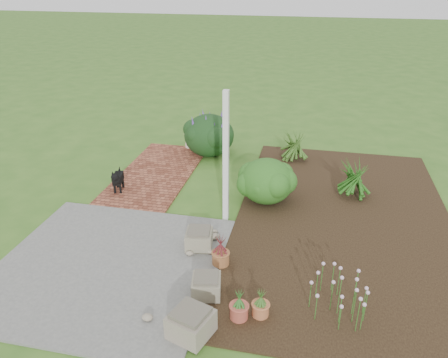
% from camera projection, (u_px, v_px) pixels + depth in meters
% --- Properties ---
extents(ground, '(80.00, 80.00, 0.00)m').
position_uv_depth(ground, '(209.00, 220.00, 8.31)').
color(ground, '#36631F').
rests_on(ground, ground).
extents(concrete_patio, '(3.50, 3.50, 0.04)m').
position_uv_depth(concrete_patio, '(107.00, 266.00, 7.00)').
color(concrete_patio, '#5E5F5C').
rests_on(concrete_patio, ground).
extents(brick_path, '(1.60, 3.50, 0.04)m').
position_uv_depth(brick_path, '(157.00, 173.00, 10.17)').
color(brick_path, brown).
rests_on(brick_path, ground).
extents(garden_bed, '(4.00, 7.00, 0.03)m').
position_uv_depth(garden_bed, '(344.00, 220.00, 8.27)').
color(garden_bed, black).
rests_on(garden_bed, ground).
extents(veranda_post, '(0.10, 0.10, 2.50)m').
position_uv_depth(veranda_post, '(226.00, 159.00, 7.80)').
color(veranda_post, white).
rests_on(veranda_post, ground).
extents(stone_trough_near, '(0.63, 0.63, 0.33)m').
position_uv_depth(stone_trough_near, '(191.00, 324.00, 5.60)').
color(stone_trough_near, '#726455').
rests_on(stone_trough_near, concrete_patio).
extents(stone_trough_mid, '(0.48, 0.48, 0.27)m').
position_uv_depth(stone_trough_mid, '(206.00, 286.00, 6.31)').
color(stone_trough_mid, gray).
rests_on(stone_trough_mid, concrete_patio).
extents(stone_trough_far, '(0.49, 0.49, 0.29)m').
position_uv_depth(stone_trough_far, '(199.00, 239.00, 7.39)').
color(stone_trough_far, gray).
rests_on(stone_trough_far, concrete_patio).
extents(black_dog, '(0.26, 0.58, 0.50)m').
position_uv_depth(black_dog, '(117.00, 178.00, 9.18)').
color(black_dog, black).
rests_on(black_dog, brick_path).
extents(cream_ceramic_urn, '(0.34, 0.34, 0.38)m').
position_uv_depth(cream_ceramic_urn, '(191.00, 140.00, 11.54)').
color(cream_ceramic_urn, '#F2E2C7').
rests_on(cream_ceramic_urn, brick_path).
extents(evergreen_shrub, '(1.37, 1.37, 0.92)m').
position_uv_depth(evergreen_shrub, '(267.00, 180.00, 8.77)').
color(evergreen_shrub, '#0D4012').
rests_on(evergreen_shrub, garden_bed).
extents(agapanthus_clump_back, '(1.27, 1.27, 0.89)m').
position_uv_depth(agapanthus_clump_back, '(353.00, 175.00, 9.00)').
color(agapanthus_clump_back, '#12360D').
rests_on(agapanthus_clump_back, garden_bed).
extents(agapanthus_clump_front, '(1.02, 1.02, 0.85)m').
position_uv_depth(agapanthus_clump_front, '(294.00, 143.00, 10.73)').
color(agapanthus_clump_front, '#17390C').
rests_on(agapanthus_clump_front, garden_bed).
extents(pink_flower_patch, '(1.15, 1.15, 0.62)m').
position_uv_depth(pink_flower_patch, '(342.00, 291.00, 5.98)').
color(pink_flower_patch, '#113D0F').
rests_on(pink_flower_patch, garden_bed).
extents(terracotta_pot_bronze, '(0.33, 0.33, 0.22)m').
position_uv_depth(terracotta_pot_bronze, '(221.00, 258.00, 6.99)').
color(terracotta_pot_bronze, '#985D33').
rests_on(terracotta_pot_bronze, garden_bed).
extents(terracotta_pot_small_left, '(0.26, 0.26, 0.19)m').
position_uv_depth(terracotta_pot_small_left, '(260.00, 309.00, 5.96)').
color(terracotta_pot_small_left, '#B0643B').
rests_on(terracotta_pot_small_left, garden_bed).
extents(terracotta_pot_small_right, '(0.32, 0.32, 0.21)m').
position_uv_depth(terracotta_pot_small_right, '(239.00, 311.00, 5.91)').
color(terracotta_pot_small_right, '#A94A39').
rests_on(terracotta_pot_small_right, garden_bed).
extents(purple_flowering_bush, '(1.36, 1.36, 1.08)m').
position_uv_depth(purple_flowering_bush, '(209.00, 134.00, 11.05)').
color(purple_flowering_bush, black).
rests_on(purple_flowering_bush, ground).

